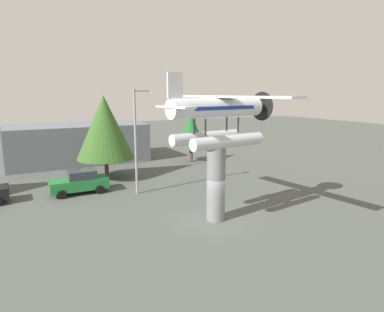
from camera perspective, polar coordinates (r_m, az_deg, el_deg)
ground_plane at (r=20.24m, az=4.06°, el=-10.89°), size 140.00×140.00×0.00m
display_pedestal at (r=19.52m, az=4.15°, el=-4.71°), size 1.10×1.10×4.52m
floatplane_monument at (r=18.94m, az=4.62°, el=6.88°), size 7.07×10.45×4.00m
car_mid_green at (r=26.42m, az=-18.83°, el=-4.24°), size 4.20×2.02×1.76m
streetlight_primary at (r=24.63m, az=-9.32°, el=3.75°), size 1.84×0.28×7.76m
storefront_building at (r=38.72m, az=-19.14°, el=2.15°), size 14.28×7.47×4.11m
tree_east at (r=29.59m, az=-14.86°, el=4.80°), size 4.95×4.95×7.32m
tree_center_back at (r=36.12m, az=-0.16°, el=4.62°), size 2.98×2.98×5.26m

